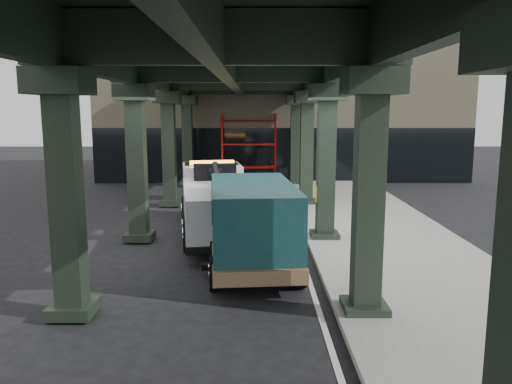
{
  "coord_description": "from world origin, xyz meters",
  "views": [
    {
      "loc": [
        0.34,
        -13.74,
        4.21
      ],
      "look_at": [
        0.38,
        1.51,
        1.7
      ],
      "focal_mm": 35.0,
      "sensor_mm": 36.0,
      "label": 1
    }
  ],
  "objects": [
    {
      "name": "towed_van",
      "position": [
        0.25,
        -0.57,
        1.25
      ],
      "size": [
        2.71,
        5.88,
        2.32
      ],
      "rotation": [
        0.0,
        0.0,
        0.09
      ],
      "color": "#123F42",
      "rests_on": "ground"
    },
    {
      "name": "tow_truck",
      "position": [
        -0.99,
        2.96,
        1.22
      ],
      "size": [
        3.17,
        7.81,
        2.5
      ],
      "rotation": [
        0.0,
        0.0,
        0.15
      ],
      "color": "black",
      "rests_on": "ground"
    },
    {
      "name": "viaduct",
      "position": [
        -0.4,
        2.0,
        5.46
      ],
      "size": [
        7.4,
        32.0,
        6.4
      ],
      "color": "black",
      "rests_on": "ground"
    },
    {
      "name": "lane_stripe",
      "position": [
        1.7,
        2.0,
        0.01
      ],
      "size": [
        0.12,
        38.0,
        0.01
      ],
      "primitive_type": "cube",
      "color": "silver",
      "rests_on": "ground"
    },
    {
      "name": "sidewalk",
      "position": [
        4.5,
        2.0,
        0.07
      ],
      "size": [
        5.0,
        40.0,
        0.15
      ],
      "primitive_type": "cube",
      "color": "gray",
      "rests_on": "ground"
    },
    {
      "name": "building",
      "position": [
        2.0,
        20.0,
        4.0
      ],
      "size": [
        22.0,
        10.0,
        8.0
      ],
      "primitive_type": "cube",
      "color": "#C6B793",
      "rests_on": "ground"
    },
    {
      "name": "ground",
      "position": [
        0.0,
        0.0,
        0.0
      ],
      "size": [
        90.0,
        90.0,
        0.0
      ],
      "primitive_type": "plane",
      "color": "black",
      "rests_on": "ground"
    },
    {
      "name": "scaffolding",
      "position": [
        0.0,
        14.64,
        2.11
      ],
      "size": [
        3.08,
        0.88,
        4.0
      ],
      "color": "#B4100E",
      "rests_on": "ground"
    }
  ]
}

